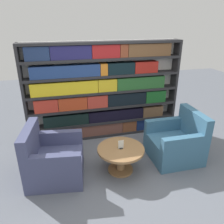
{
  "coord_description": "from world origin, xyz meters",
  "views": [
    {
      "loc": [
        -0.93,
        -2.79,
        2.35
      ],
      "look_at": [
        -0.03,
        0.68,
        0.83
      ],
      "focal_mm": 35.0,
      "sensor_mm": 36.0,
      "label": 1
    }
  ],
  "objects": [
    {
      "name": "armchair_right",
      "position": [
        1.06,
        0.22,
        0.3
      ],
      "size": [
        0.85,
        0.84,
        0.88
      ],
      "rotation": [
        0.0,
        0.0,
        -1.58
      ],
      "color": "#386684",
      "rests_on": "ground_plane"
    },
    {
      "name": "table_sign",
      "position": [
        -0.03,
        0.1,
        0.49
      ],
      "size": [
        0.09,
        0.06,
        0.14
      ],
      "color": "black",
      "rests_on": "coffee_table"
    },
    {
      "name": "coffee_table",
      "position": [
        -0.03,
        0.1,
        0.31
      ],
      "size": [
        0.77,
        0.77,
        0.43
      ],
      "color": "olive",
      "rests_on": "ground_plane"
    },
    {
      "name": "bookshelf",
      "position": [
        -0.02,
        1.41,
        0.99
      ],
      "size": [
        3.16,
        0.3,
        1.99
      ],
      "color": "silver",
      "rests_on": "ground_plane"
    },
    {
      "name": "ground_plane",
      "position": [
        0.0,
        0.0,
        0.0
      ],
      "size": [
        14.0,
        14.0,
        0.0
      ],
      "primitive_type": "plane",
      "color": "slate"
    },
    {
      "name": "armchair_left",
      "position": [
        -1.12,
        0.23,
        0.3
      ],
      "size": [
        0.95,
        0.94,
        0.88
      ],
      "rotation": [
        0.0,
        0.0,
        1.43
      ],
      "color": "#42476B",
      "rests_on": "ground_plane"
    }
  ]
}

